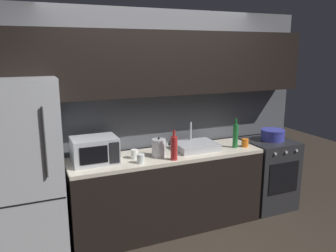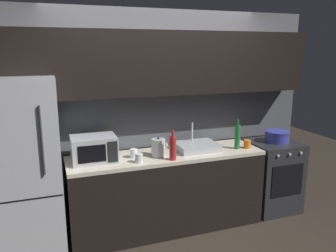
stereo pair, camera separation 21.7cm
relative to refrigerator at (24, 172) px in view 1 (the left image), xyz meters
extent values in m
cube|color=slate|center=(1.48, 0.40, 0.35)|extent=(3.95, 0.10, 2.50)
cube|color=#4C4F54|center=(1.48, 0.35, 0.30)|extent=(3.95, 0.01, 0.60)
cube|color=black|center=(1.48, 0.18, 1.00)|extent=(3.63, 0.34, 0.70)
cube|color=black|center=(1.48, 0.00, -0.47)|extent=(2.21, 0.60, 0.86)
cube|color=beige|center=(1.48, 0.00, -0.02)|extent=(2.21, 0.60, 0.04)
cube|color=#ADAFB5|center=(0.00, 0.00, 0.00)|extent=(0.68, 0.66, 1.81)
cube|color=black|center=(0.00, -0.33, -0.18)|extent=(0.67, 0.00, 0.01)
cylinder|color=#333333|center=(0.19, -0.35, 0.36)|extent=(0.02, 0.02, 0.63)
cube|color=#232326|center=(2.93, 0.00, -0.45)|extent=(0.60, 0.60, 0.90)
cube|color=black|center=(2.93, -0.30, -0.41)|extent=(0.45, 0.01, 0.40)
cylinder|color=#B2B2B7|center=(2.76, -0.31, -0.07)|extent=(0.03, 0.02, 0.03)
cylinder|color=#B2B2B7|center=(2.93, -0.31, -0.07)|extent=(0.03, 0.02, 0.03)
cylinder|color=#B2B2B7|center=(3.09, -0.31, -0.07)|extent=(0.03, 0.02, 0.03)
cube|color=#A8AAAF|center=(0.68, 0.02, 0.13)|extent=(0.46, 0.34, 0.27)
cube|color=black|center=(0.64, -0.15, 0.13)|extent=(0.28, 0.01, 0.18)
cube|color=black|center=(0.85, -0.15, 0.13)|extent=(0.10, 0.01, 0.22)
cube|color=#ADAFB5|center=(1.86, 0.03, 0.04)|extent=(0.48, 0.38, 0.08)
cylinder|color=silver|center=(1.86, 0.16, 0.19)|extent=(0.02, 0.02, 0.22)
cylinder|color=#B7BABF|center=(1.37, -0.05, 0.09)|extent=(0.15, 0.15, 0.19)
sphere|color=black|center=(1.37, -0.05, 0.20)|extent=(0.02, 0.02, 0.02)
cone|color=#B7BABF|center=(1.46, -0.05, 0.13)|extent=(0.03, 0.03, 0.05)
cylinder|color=#1E6B2D|center=(2.34, -0.09, 0.14)|extent=(0.06, 0.06, 0.29)
cylinder|color=#1E6B2D|center=(2.34, -0.09, 0.32)|extent=(0.02, 0.02, 0.07)
cylinder|color=#A82323|center=(1.47, -0.22, 0.12)|extent=(0.07, 0.07, 0.25)
cylinder|color=#A82323|center=(1.47, -0.22, 0.28)|extent=(0.03, 0.03, 0.07)
cylinder|color=silver|center=(1.10, -0.01, 0.05)|extent=(0.08, 0.08, 0.10)
cylinder|color=silver|center=(1.11, -0.18, 0.04)|extent=(0.08, 0.08, 0.09)
cylinder|color=orange|center=(2.46, -0.11, 0.05)|extent=(0.08, 0.08, 0.10)
cylinder|color=#333899|center=(2.97, 0.00, 0.06)|extent=(0.30, 0.30, 0.12)
cylinder|color=#333899|center=(2.97, 0.00, 0.13)|extent=(0.30, 0.30, 0.02)
camera|label=1|loc=(0.05, -3.35, 1.15)|focal=36.17mm
camera|label=2|loc=(0.25, -3.43, 1.15)|focal=36.17mm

